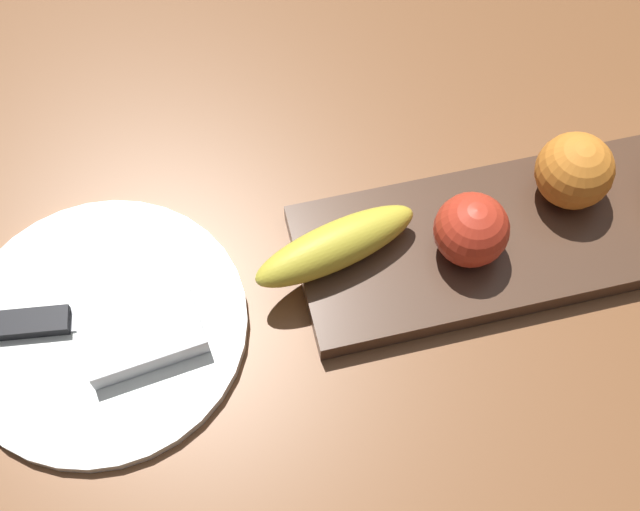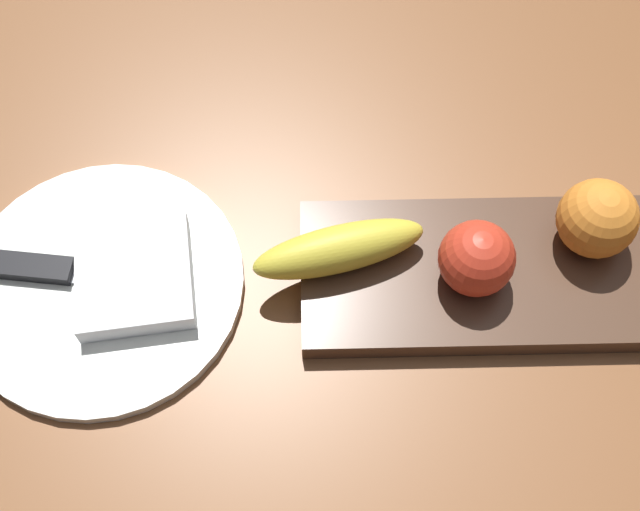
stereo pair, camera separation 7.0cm
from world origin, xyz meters
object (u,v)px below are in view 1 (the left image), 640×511
object	(u,v)px
fruit_tray	(526,234)
banana	(336,246)
orange_near_banana	(567,168)
dinner_plate	(103,326)
knife	(36,323)
folded_napkin	(135,311)
apple	(471,230)

from	to	relation	value
fruit_tray	banana	world-z (taller)	banana
orange_near_banana	fruit_tray	bearing A→B (deg)	-140.87
dinner_plate	knife	bearing A→B (deg)	168.14
folded_napkin	knife	xyz separation A→B (m)	(-0.09, 0.01, -0.01)
dinner_plate	folded_napkin	size ratio (longest dim) A/B	2.34
banana	knife	xyz separation A→B (m)	(-0.27, 0.00, -0.03)
apple	folded_napkin	xyz separation A→B (m)	(-0.30, 0.01, -0.03)
banana	knife	distance (m)	0.27
dinner_plate	folded_napkin	distance (m)	0.04
apple	orange_near_banana	xyz separation A→B (m)	(0.10, 0.04, 0.00)
fruit_tray	dinner_plate	bearing A→B (deg)	180.00
banana	fruit_tray	bearing A→B (deg)	-17.23
folded_napkin	knife	distance (m)	0.09
fruit_tray	folded_napkin	size ratio (longest dim) A/B	3.92
dinner_plate	knife	distance (m)	0.06
banana	apple	bearing A→B (deg)	-22.69
apple	knife	distance (m)	0.39
knife	fruit_tray	bearing A→B (deg)	5.89
banana	dinner_plate	bearing A→B (deg)	169.20
apple	dinner_plate	size ratio (longest dim) A/B	0.26
banana	dinner_plate	world-z (taller)	banana
orange_near_banana	apple	bearing A→B (deg)	-158.76
banana	orange_near_banana	distance (m)	0.22
knife	apple	bearing A→B (deg)	4.55
dinner_plate	banana	bearing A→B (deg)	2.94
banana	knife	bearing A→B (deg)	166.14
fruit_tray	folded_napkin	distance (m)	0.36
banana	orange_near_banana	bearing A→B (deg)	-8.01
knife	dinner_plate	bearing A→B (deg)	-4.50
fruit_tray	dinner_plate	xyz separation A→B (m)	(-0.39, 0.00, -0.01)
fruit_tray	apple	world-z (taller)	apple
banana	knife	size ratio (longest dim) A/B	0.85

